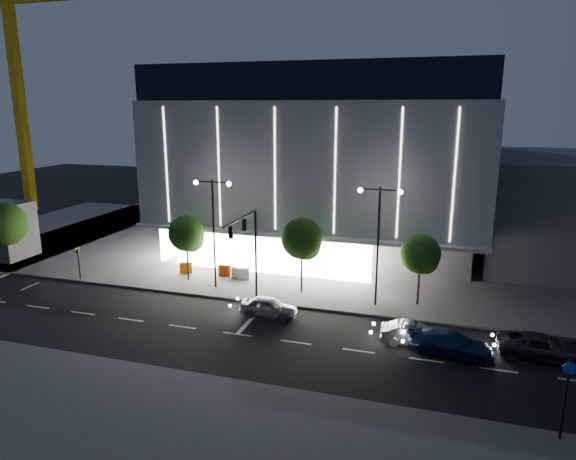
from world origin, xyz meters
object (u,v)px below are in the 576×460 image
(barrier_d, at_px, (238,273))
(car_third, at_px, (451,343))
(barrier_b, at_px, (243,274))
(tree_right, at_px, (421,256))
(car_second, at_px, (414,334))
(car_fourth, at_px, (542,347))
(ped_signal_far, at_px, (78,259))
(barrier_a, at_px, (186,268))
(barrier_c, at_px, (225,271))
(tower_crane, at_px, (21,60))
(street_lamp_west, at_px, (213,218))
(tree_left, at_px, (187,235))
(tree_mid, at_px, (302,241))
(cycle_sign_pole, at_px, (566,395))
(street_lamp_east, at_px, (378,229))
(car_lead, at_px, (269,307))
(traffic_mast, at_px, (248,241))

(barrier_d, bearing_deg, car_third, -31.24)
(barrier_b, bearing_deg, tree_right, -24.59)
(barrier_b, bearing_deg, car_second, -47.57)
(car_third, bearing_deg, car_fourth, -71.04)
(ped_signal_far, xyz_separation_m, barrier_a, (8.00, 3.95, -1.24))
(ped_signal_far, bearing_deg, barrier_c, 19.99)
(tower_crane, distance_m, barrier_c, 46.63)
(tree_right, bearing_deg, street_lamp_west, -176.36)
(tree_left, relative_size, tree_mid, 0.93)
(car_fourth, xyz_separation_m, barrier_c, (-23.90, 7.88, -0.05))
(cycle_sign_pole, distance_m, tree_mid, 21.69)
(cycle_sign_pole, height_order, barrier_a, cycle_sign_pole)
(car_second, bearing_deg, street_lamp_east, 25.16)
(car_fourth, relative_size, barrier_c, 4.61)
(car_third, bearing_deg, barrier_c, 71.12)
(tree_right, height_order, car_lead, tree_right)
(tree_mid, bearing_deg, car_third, -32.86)
(car_fourth, bearing_deg, barrier_a, 76.06)
(car_lead, bearing_deg, tower_crane, 59.79)
(tree_left, bearing_deg, street_lamp_east, -3.65)
(street_lamp_east, xyz_separation_m, barrier_b, (-11.57, 2.39, -5.31))
(tree_right, xyz_separation_m, car_third, (2.30, -7.30, -3.16))
(ped_signal_far, bearing_deg, tree_mid, 7.55)
(car_fourth, relative_size, barrier_b, 4.61)
(street_lamp_west, height_order, car_second, street_lamp_west)
(tree_mid, relative_size, car_lead, 1.50)
(ped_signal_far, xyz_separation_m, tree_right, (28.03, 2.52, 2.00))
(street_lamp_east, bearing_deg, ped_signal_far, -176.56)
(street_lamp_east, relative_size, tree_left, 1.57)
(traffic_mast, bearing_deg, tower_crane, 149.53)
(street_lamp_west, relative_size, street_lamp_east, 1.00)
(ped_signal_far, relative_size, cycle_sign_pole, 0.75)
(tree_right, relative_size, barrier_b, 5.01)
(tree_left, bearing_deg, barrier_a, 125.55)
(ped_signal_far, xyz_separation_m, car_second, (28.17, -4.06, -1.20))
(cycle_sign_pole, height_order, barrier_b, cycle_sign_pole)
(tower_crane, distance_m, tree_mid, 52.17)
(traffic_mast, xyz_separation_m, tree_right, (12.03, 3.68, -1.14))
(street_lamp_west, xyz_separation_m, barrier_d, (0.90, 2.53, -5.31))
(street_lamp_east, xyz_separation_m, tree_left, (-15.97, 1.02, -1.92))
(traffic_mast, height_order, tree_right, traffic_mast)
(street_lamp_east, bearing_deg, barrier_a, 171.80)
(tree_right, height_order, car_third, tree_right)
(traffic_mast, distance_m, barrier_c, 8.21)
(street_lamp_west, distance_m, tree_right, 16.19)
(street_lamp_east, height_order, barrier_d, street_lamp_east)
(traffic_mast, height_order, tree_left, traffic_mast)
(tree_right, distance_m, barrier_a, 20.33)
(street_lamp_west, xyz_separation_m, street_lamp_east, (13.00, 0.00, 0.00))
(tree_left, xyz_separation_m, car_third, (21.30, -7.30, -3.31))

